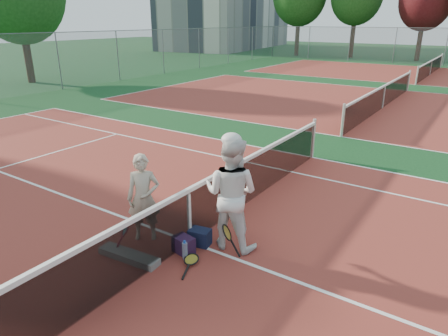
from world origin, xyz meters
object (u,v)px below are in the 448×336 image
at_px(player_a, 144,198).
at_px(water_bottle, 185,251).
at_px(racket_spare, 191,260).
at_px(sports_bag_navy, 200,237).
at_px(racket_red, 126,237).
at_px(racket_black_held, 227,241).
at_px(player_b, 231,194).
at_px(net_main, 189,216).
at_px(sports_bag_purple, 184,245).

height_order(player_a, water_bottle, player_a).
xyz_separation_m(racket_spare, water_bottle, (-0.15, 0.03, 0.10)).
bearing_deg(sports_bag_navy, racket_spare, -66.78).
bearing_deg(sports_bag_navy, water_bottle, -81.51).
xyz_separation_m(racket_red, racket_black_held, (1.45, 0.81, 0.00)).
relative_size(player_b, water_bottle, 6.40).
bearing_deg(racket_black_held, player_a, -9.31).
height_order(player_b, racket_spare, player_b).
bearing_deg(water_bottle, racket_black_held, 42.89).
bearing_deg(player_b, sports_bag_navy, 24.30).
bearing_deg(water_bottle, player_b, 64.55).
xyz_separation_m(net_main, racket_red, (-0.70, -0.80, -0.24)).
xyz_separation_m(net_main, player_b, (0.63, 0.33, 0.45)).
height_order(racket_red, racket_black_held, racket_black_held).
relative_size(racket_black_held, water_bottle, 1.83).
bearing_deg(net_main, racket_red, -131.14).
distance_m(racket_red, sports_bag_purple, 0.95).
relative_size(net_main, water_bottle, 36.60).
height_order(net_main, player_b, player_b).
xyz_separation_m(net_main, player_a, (-0.74, -0.30, 0.26)).
height_order(player_a, racket_spare, player_a).
bearing_deg(player_a, sports_bag_navy, -16.76).
relative_size(racket_red, racket_spare, 0.91).
bearing_deg(racket_spare, racket_black_held, -56.71).
distance_m(net_main, player_a, 0.84).
distance_m(player_a, racket_spare, 1.37).
bearing_deg(sports_bag_purple, sports_bag_navy, 77.98).
bearing_deg(racket_black_held, net_main, -20.22).
xyz_separation_m(racket_black_held, sports_bag_navy, (-0.57, 0.03, -0.13)).
height_order(racket_black_held, sports_bag_navy, racket_black_held).
bearing_deg(water_bottle, sports_bag_navy, 98.49).
distance_m(net_main, racket_red, 1.08).
distance_m(racket_spare, sports_bag_purple, 0.36).
bearing_deg(racket_black_held, player_b, -89.04).
bearing_deg(player_b, racket_black_held, 103.52).
distance_m(sports_bag_navy, sports_bag_purple, 0.35).
bearing_deg(sports_bag_purple, racket_spare, -30.46).
distance_m(player_a, sports_bag_purple, 1.06).
distance_m(player_b, water_bottle, 1.19).
xyz_separation_m(net_main, racket_spare, (0.41, -0.48, -0.46)).
xyz_separation_m(player_a, racket_black_held, (1.50, 0.31, -0.50)).
distance_m(net_main, racket_black_held, 0.79).
relative_size(player_a, sports_bag_purple, 4.44).
xyz_separation_m(racket_red, sports_bag_navy, (0.88, 0.84, -0.13)).
height_order(net_main, racket_spare, net_main).
bearing_deg(water_bottle, sports_bag_purple, 134.96).
relative_size(player_a, sports_bag_navy, 4.29).
bearing_deg(racket_red, racket_black_held, -25.07).
distance_m(net_main, sports_bag_navy, 0.41).
height_order(racket_black_held, sports_bag_purple, racket_black_held).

